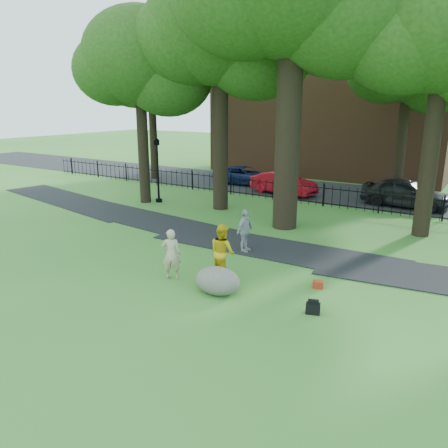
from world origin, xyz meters
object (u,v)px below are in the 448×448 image
Objects in this scene: man at (223,252)px; boulder at (218,279)px; red_sedan at (284,183)px; woman at (171,254)px; lamppost at (158,171)px.

boulder is at bearing 137.85° from man.
red_sedan is (-4.19, 13.55, -0.22)m from man.
woman is 1.91m from boulder.
red_sedan is (-2.80, 14.44, -0.13)m from woman.
woman is at bearing -160.55° from red_sedan.
boulder is 0.39× the size of lamppost.
woman is 14.71m from red_sedan.
lamppost is (-9.73, 8.57, 1.39)m from boulder.
red_sedan is at bearing 107.76° from boulder.
red_sedan is at bearing 54.28° from lamppost.
boulder is 0.34× the size of red_sedan.
boulder is 15.27m from red_sedan.
man is at bearing -154.32° from red_sedan.
red_sedan is (5.07, 5.97, -1.11)m from lamppost.
red_sedan is at bearing -50.18° from man.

